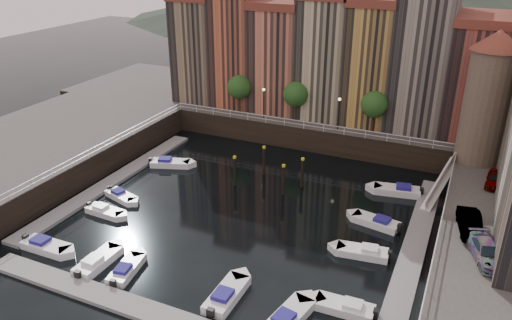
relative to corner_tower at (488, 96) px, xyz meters
The scene contains 29 objects.
ground 26.72m from the corner_tower, 144.06° to the right, with size 200.00×200.00×0.00m, color black.
quay_far 24.65m from the corner_tower, 150.10° to the left, with size 80.00×20.00×3.00m, color black.
quay_left 51.50m from the corner_tower, 161.03° to the right, with size 20.00×36.00×3.00m, color black.
dock_left 40.63m from the corner_tower, 156.82° to the right, with size 2.00×28.00×0.35m, color gray.
dock_right 18.84m from the corner_tower, 103.78° to the right, with size 2.00×28.00×0.35m, color gray.
dock_near 38.63m from the corner_tower, 122.41° to the right, with size 30.00×2.00×0.35m, color gray.
mountains 97.26m from the corner_tower, 100.84° to the left, with size 145.00×100.00×18.00m.
far_terrace 18.98m from the corner_tower, 151.66° to the left, with size 48.70×10.30×17.50m.
corner_tower is the anchor object (origin of this frame).
promenade_trees 21.95m from the corner_tower, behind, with size 21.20×3.20×5.20m.
street_lamps 21.60m from the corner_tower, behind, with size 10.36×0.36×4.18m.
railings 23.10m from the corner_tower, 154.32° to the right, with size 36.08×34.04×0.52m.
gangway 9.86m from the corner_tower, 122.80° to the right, with size 2.78×8.32×3.73m.
mooring_pilings 23.53m from the corner_tower, 155.75° to the right, with size 7.17×4.21×3.78m.
boat_left_0 44.69m from the corner_tower, 139.18° to the right, with size 4.83×1.80×1.11m.
boat_left_1 40.11m from the corner_tower, 146.38° to the right, with size 4.29×1.73×0.98m.
boat_left_2 38.97m from the corner_tower, 150.94° to the right, with size 4.21×2.51×0.94m.
boat_left_3 35.57m from the corner_tower, 164.05° to the right, with size 4.93×3.18×1.11m.
boat_right_0 28.13m from the corner_tower, 105.73° to the right, with size 4.57×1.77×1.04m.
boat_right_2 21.82m from the corner_tower, 113.00° to the right, with size 4.70×2.22×1.06m.
boat_right_3 17.70m from the corner_tower, 121.16° to the right, with size 4.78×2.50×1.07m.
boat_right_4 13.12m from the corner_tower, 142.60° to the right, with size 5.16×2.59×1.16m.
boat_near_0 40.64m from the corner_tower, 133.90° to the right, with size 1.77×4.80×1.10m.
boat_near_1 38.72m from the corner_tower, 130.92° to the right, with size 2.23×4.44×1.00m.
boat_near_2 33.40m from the corner_tower, 119.36° to the right, with size 1.84×5.01×1.15m.
boat_near_3 31.67m from the corner_tower, 110.58° to the right, with size 2.70×5.07×1.13m.
car_a 8.89m from the corner_tower, 71.80° to the right, with size 1.58×3.92×1.34m, color gray.
car_b 16.82m from the corner_tower, 89.46° to the right, with size 1.59×4.57×1.50m, color gray.
car_c 20.30m from the corner_tower, 85.48° to the right, with size 1.90×4.68×1.36m, color gray.
Camera 1 is at (18.74, -39.56, 24.94)m, focal length 35.00 mm.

